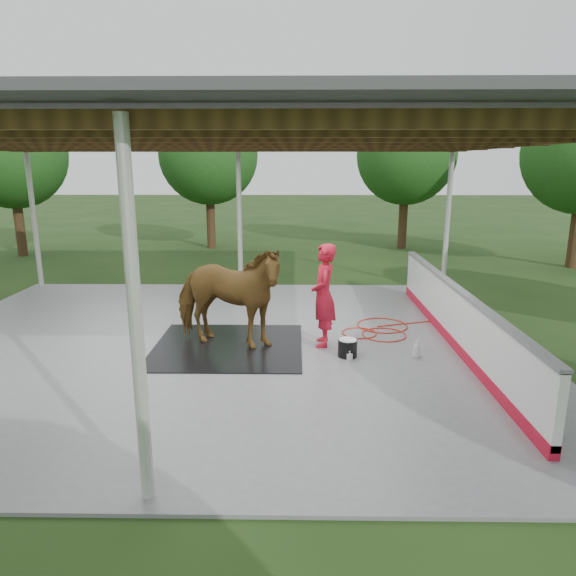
{
  "coord_description": "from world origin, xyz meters",
  "views": [
    {
      "loc": [
        1.55,
        -9.42,
        3.45
      ],
      "look_at": [
        1.4,
        0.17,
        1.13
      ],
      "focal_mm": 32.0,
      "sensor_mm": 36.0,
      "label": 1
    }
  ],
  "objects_px": {
    "dasher_board": "(455,318)",
    "handler": "(324,295)",
    "horse": "(227,296)",
    "wash_bucket": "(348,348)"
  },
  "relations": [
    {
      "from": "dasher_board",
      "to": "handler",
      "type": "distance_m",
      "value": 2.56
    },
    {
      "from": "dasher_board",
      "to": "handler",
      "type": "relative_size",
      "value": 4.07
    },
    {
      "from": "dasher_board",
      "to": "wash_bucket",
      "type": "height_order",
      "value": "dasher_board"
    },
    {
      "from": "handler",
      "to": "wash_bucket",
      "type": "xyz_separation_m",
      "value": [
        0.41,
        -0.62,
        -0.82
      ]
    },
    {
      "from": "handler",
      "to": "wash_bucket",
      "type": "relative_size",
      "value": 5.63
    },
    {
      "from": "dasher_board",
      "to": "horse",
      "type": "xyz_separation_m",
      "value": [
        -4.34,
        -0.17,
        0.46
      ]
    },
    {
      "from": "horse",
      "to": "handler",
      "type": "distance_m",
      "value": 1.82
    },
    {
      "from": "horse",
      "to": "handler",
      "type": "xyz_separation_m",
      "value": [
        1.82,
        0.15,
        -0.02
      ]
    },
    {
      "from": "wash_bucket",
      "to": "dasher_board",
      "type": "bearing_deg",
      "value": 16.84
    },
    {
      "from": "handler",
      "to": "wash_bucket",
      "type": "bearing_deg",
      "value": 35.29
    }
  ]
}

